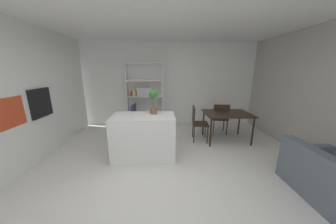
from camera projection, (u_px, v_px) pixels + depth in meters
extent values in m
plane|color=silver|center=(161.00, 172.00, 3.09)|extent=(8.78, 8.78, 0.00)
cube|color=white|center=(159.00, 5.00, 2.39)|extent=(6.39, 5.94, 0.06)
cube|color=white|center=(161.00, 85.00, 5.58)|extent=(6.39, 0.06, 2.74)
cube|color=black|center=(41.00, 103.00, 3.39)|extent=(0.04, 0.58, 0.59)
cylinder|color=#B7BABC|center=(37.00, 91.00, 3.33)|extent=(0.02, 0.46, 0.02)
cube|color=white|center=(144.00, 136.00, 3.54)|extent=(1.32, 0.73, 0.93)
cylinder|color=brown|center=(153.00, 111.00, 3.54)|extent=(0.15, 0.15, 0.13)
cylinder|color=#476633|center=(153.00, 103.00, 3.50)|extent=(0.01, 0.01, 0.22)
sphere|color=#2C722E|center=(153.00, 94.00, 3.45)|extent=(0.18, 0.18, 0.18)
cube|color=white|center=(128.00, 96.00, 5.29)|extent=(0.02, 0.33, 2.07)
cube|color=white|center=(163.00, 96.00, 5.32)|extent=(0.02, 0.33, 2.07)
cube|color=white|center=(144.00, 63.00, 5.05)|extent=(1.15, 0.33, 0.02)
cube|color=white|center=(146.00, 126.00, 5.56)|extent=(1.15, 0.33, 0.02)
cube|color=white|center=(146.00, 111.00, 5.43)|extent=(1.10, 0.33, 0.02)
cube|color=white|center=(145.00, 96.00, 5.30)|extent=(1.10, 0.33, 0.02)
cube|color=white|center=(145.00, 80.00, 5.18)|extent=(1.10, 0.33, 0.02)
cube|color=#2D6BAD|center=(132.00, 108.00, 5.39)|extent=(0.03, 0.27, 0.19)
cube|color=#8E4793|center=(133.00, 108.00, 5.39)|extent=(0.03, 0.27, 0.19)
cube|color=#38383D|center=(135.00, 107.00, 5.39)|extent=(0.03, 0.27, 0.24)
cube|color=red|center=(132.00, 93.00, 5.27)|extent=(0.04, 0.27, 0.16)
cube|color=silver|center=(134.00, 92.00, 5.26)|extent=(0.04, 0.27, 0.25)
cube|color=gold|center=(136.00, 93.00, 5.27)|extent=(0.05, 0.27, 0.17)
cube|color=#B7BABC|center=(144.00, 92.00, 5.27)|extent=(0.44, 0.29, 0.26)
cube|color=black|center=(227.00, 113.00, 4.30)|extent=(1.17, 0.87, 0.03)
cylinder|color=black|center=(211.00, 133.00, 4.02)|extent=(0.04, 0.04, 0.73)
cylinder|color=black|center=(253.00, 132.00, 4.05)|extent=(0.04, 0.04, 0.73)
cylinder|color=black|center=(203.00, 123.00, 4.75)|extent=(0.04, 0.04, 0.73)
cylinder|color=black|center=(239.00, 123.00, 4.78)|extent=(0.04, 0.04, 0.73)
cube|color=black|center=(200.00, 124.00, 4.35)|extent=(0.45, 0.49, 0.03)
cube|color=black|center=(194.00, 115.00, 4.30)|extent=(0.07, 0.45, 0.45)
cylinder|color=black|center=(208.00, 135.00, 4.21)|extent=(0.03, 0.03, 0.46)
cylinder|color=black|center=(205.00, 130.00, 4.59)|extent=(0.03, 0.03, 0.46)
cylinder|color=black|center=(194.00, 135.00, 4.23)|extent=(0.03, 0.03, 0.46)
cylinder|color=black|center=(193.00, 130.00, 4.61)|extent=(0.03, 0.03, 0.46)
cube|color=black|center=(219.00, 118.00, 4.92)|extent=(0.50, 0.51, 0.03)
cube|color=black|center=(222.00, 112.00, 4.65)|extent=(0.44, 0.09, 0.45)
cylinder|color=black|center=(224.00, 124.00, 5.15)|extent=(0.03, 0.03, 0.44)
cylinder|color=black|center=(211.00, 123.00, 5.18)|extent=(0.03, 0.03, 0.44)
cylinder|color=black|center=(227.00, 128.00, 4.76)|extent=(0.03, 0.03, 0.44)
cylinder|color=black|center=(214.00, 128.00, 4.80)|extent=(0.03, 0.03, 0.44)
cube|color=slate|center=(311.00, 151.00, 2.86)|extent=(0.73, 0.14, 0.20)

